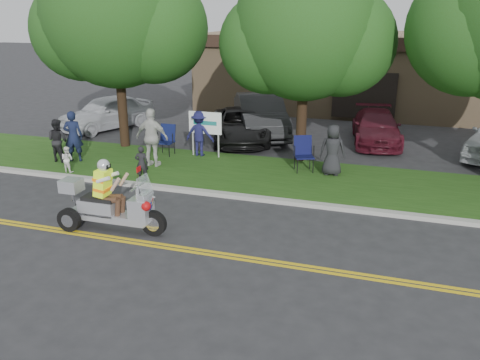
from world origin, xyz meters
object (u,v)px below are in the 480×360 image
(spectator_adult_right, at_px, (152,138))
(parked_car_right, at_px, (376,127))
(lawn_chair_b, at_px, (303,151))
(parked_car_far_left, at_px, (107,112))
(parked_car_mid, at_px, (240,125))
(spectator_adult_left, at_px, (73,136))
(trike_scooter, at_px, (108,206))
(lawn_chair_a, at_px, (167,138))
(spectator_adult_mid, at_px, (58,140))
(parked_car_left, at_px, (260,115))

(spectator_adult_right, relative_size, parked_car_right, 0.45)
(lawn_chair_b, distance_m, parked_car_far_left, 10.52)
(parked_car_mid, bearing_deg, spectator_adult_left, -153.98)
(trike_scooter, height_order, lawn_chair_b, trike_scooter)
(lawn_chair_a, height_order, parked_car_right, parked_car_right)
(spectator_adult_left, distance_m, parked_car_mid, 6.73)
(parked_car_far_left, bearing_deg, spectator_adult_right, -23.01)
(spectator_adult_left, bearing_deg, spectator_adult_right, 165.63)
(trike_scooter, distance_m, parked_car_mid, 9.53)
(lawn_chair_b, bearing_deg, trike_scooter, -144.29)
(spectator_adult_mid, relative_size, spectator_adult_right, 0.76)
(parked_car_left, bearing_deg, parked_car_mid, -135.26)
(spectator_adult_right, height_order, parked_car_left, spectator_adult_right)
(trike_scooter, height_order, spectator_adult_right, spectator_adult_right)
(trike_scooter, xyz_separation_m, lawn_chair_a, (-1.53, 6.46, 0.09))
(parked_car_far_left, height_order, parked_car_mid, parked_car_far_left)
(trike_scooter, xyz_separation_m, parked_car_mid, (0.35, 9.52, 0.03))
(spectator_adult_mid, bearing_deg, parked_car_right, -141.51)
(lawn_chair_a, xyz_separation_m, spectator_adult_right, (0.21, -1.52, 0.37))
(lawn_chair_b, height_order, spectator_adult_left, spectator_adult_left)
(parked_car_mid, bearing_deg, parked_car_right, -5.58)
(parked_car_left, xyz_separation_m, parked_car_right, (4.89, 0.18, -0.23))
(trike_scooter, relative_size, spectator_adult_right, 1.40)
(lawn_chair_b, height_order, parked_car_left, parked_car_left)
(lawn_chair_a, xyz_separation_m, spectator_adult_left, (-2.72, -1.83, 0.28))
(parked_car_far_left, bearing_deg, parked_car_mid, 19.65)
(parked_car_mid, relative_size, parked_car_right, 1.08)
(spectator_adult_left, xyz_separation_m, parked_car_far_left, (-1.90, 5.20, -0.24))
(lawn_chair_b, bearing_deg, parked_car_far_left, 136.03)
(lawn_chair_a, relative_size, parked_car_left, 0.21)
(spectator_adult_left, bearing_deg, parked_car_far_left, -90.34)
(spectator_adult_left, bearing_deg, lawn_chair_a, -166.48)
(spectator_adult_right, xyz_separation_m, parked_car_right, (7.06, 6.05, -0.46))
(lawn_chair_a, bearing_deg, spectator_adult_left, -146.17)
(lawn_chair_a, bearing_deg, parked_car_right, 31.81)
(parked_car_far_left, bearing_deg, spectator_adult_mid, -53.31)
(lawn_chair_b, distance_m, parked_car_right, 5.33)
(trike_scooter, bearing_deg, spectator_adult_right, 104.15)
(lawn_chair_a, xyz_separation_m, parked_car_right, (7.26, 4.53, -0.08))
(spectator_adult_mid, xyz_separation_m, spectator_adult_right, (3.45, 0.51, 0.24))
(lawn_chair_a, bearing_deg, spectator_adult_right, -82.33)
(lawn_chair_a, bearing_deg, spectator_adult_mid, -147.98)
(lawn_chair_b, relative_size, parked_car_mid, 0.24)
(parked_car_far_left, distance_m, parked_car_right, 11.94)
(spectator_adult_left, height_order, parked_car_left, spectator_adult_left)
(parked_car_far_left, bearing_deg, lawn_chair_a, -13.74)
(spectator_adult_left, relative_size, spectator_adult_right, 0.90)
(trike_scooter, xyz_separation_m, parked_car_right, (5.74, 10.99, 0.01))
(spectator_adult_right, relative_size, parked_car_mid, 0.41)
(spectator_adult_right, bearing_deg, lawn_chair_b, -167.10)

